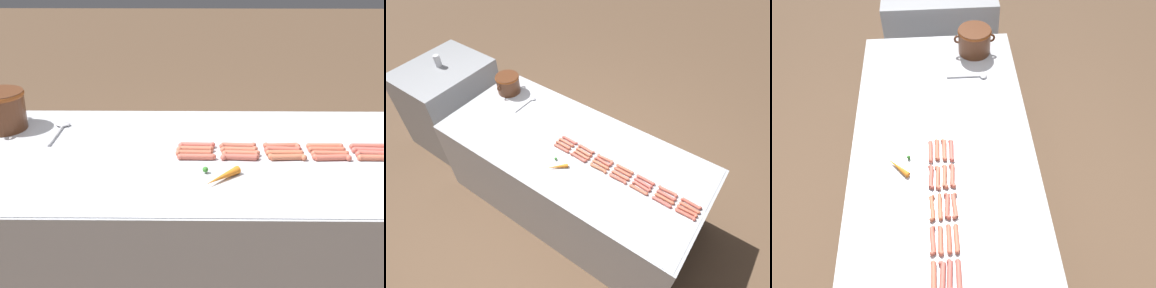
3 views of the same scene
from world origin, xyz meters
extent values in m
plane|color=brown|center=(0.00, 0.00, 0.00)|extent=(20.00, 20.00, 0.00)
cube|color=#ADAFB5|center=(0.00, 0.00, 0.41)|extent=(1.03, 2.32, 0.82)
cube|color=silver|center=(0.00, 0.00, 0.83)|extent=(1.01, 2.27, 0.00)
cube|color=#939599|center=(0.03, 1.71, 0.47)|extent=(0.90, 0.72, 0.93)
cylinder|color=#CA654B|center=(-0.07, -0.67, 0.84)|extent=(0.03, 0.13, 0.03)
sphere|color=#CA654B|center=(-0.07, -0.60, 0.84)|extent=(0.03, 0.03, 0.03)
cylinder|color=#C85D4B|center=(-0.07, -0.49, 0.84)|extent=(0.03, 0.13, 0.03)
sphere|color=#C85D4B|center=(-0.08, -0.55, 0.84)|extent=(0.03, 0.03, 0.03)
sphere|color=#C85D4B|center=(-0.07, -0.42, 0.84)|extent=(0.03, 0.03, 0.03)
cylinder|color=#C46748|center=(-0.07, -0.31, 0.84)|extent=(0.03, 0.13, 0.03)
sphere|color=#C46748|center=(-0.07, -0.38, 0.84)|extent=(0.03, 0.03, 0.03)
sphere|color=#C46748|center=(-0.07, -0.24, 0.84)|extent=(0.03, 0.03, 0.03)
cylinder|color=#C15C4C|center=(-0.07, -0.12, 0.84)|extent=(0.03, 0.13, 0.03)
sphere|color=#C15C4C|center=(-0.07, -0.19, 0.84)|extent=(0.03, 0.03, 0.03)
sphere|color=#C15C4C|center=(-0.08, -0.05, 0.84)|extent=(0.03, 0.03, 0.03)
cylinder|color=#C45D4C|center=(-0.07, 0.05, 0.84)|extent=(0.03, 0.13, 0.03)
sphere|color=#C45D4C|center=(-0.07, -0.01, 0.84)|extent=(0.03, 0.03, 0.03)
sphere|color=#C45D4C|center=(-0.07, 0.12, 0.84)|extent=(0.03, 0.03, 0.03)
cylinder|color=#C55D50|center=(-0.03, -0.67, 0.84)|extent=(0.04, 0.13, 0.03)
sphere|color=#C55D50|center=(-0.04, -0.60, 0.84)|extent=(0.03, 0.03, 0.03)
cylinder|color=#C8644B|center=(-0.03, -0.49, 0.84)|extent=(0.03, 0.13, 0.03)
sphere|color=#C8644B|center=(-0.03, -0.56, 0.84)|extent=(0.03, 0.03, 0.03)
sphere|color=#C8644B|center=(-0.04, -0.42, 0.84)|extent=(0.03, 0.03, 0.03)
cylinder|color=#C96848|center=(-0.03, -0.31, 0.84)|extent=(0.03, 0.13, 0.03)
sphere|color=#C96848|center=(-0.03, -0.37, 0.84)|extent=(0.03, 0.03, 0.03)
sphere|color=#C96848|center=(-0.03, -0.24, 0.84)|extent=(0.03, 0.03, 0.03)
cylinder|color=#C9674C|center=(-0.04, -0.13, 0.84)|extent=(0.03, 0.13, 0.03)
sphere|color=#C9674C|center=(-0.03, -0.19, 0.84)|extent=(0.03, 0.03, 0.03)
sphere|color=#C9674C|center=(-0.04, -0.06, 0.84)|extent=(0.03, 0.03, 0.03)
cylinder|color=#C16147|center=(-0.03, 0.06, 0.84)|extent=(0.03, 0.13, 0.03)
sphere|color=#C16147|center=(-0.03, 0.00, 0.84)|extent=(0.03, 0.03, 0.03)
sphere|color=#C16147|center=(-0.04, 0.13, 0.84)|extent=(0.03, 0.03, 0.03)
cylinder|color=#C45A50|center=(0.00, -0.66, 0.84)|extent=(0.03, 0.13, 0.03)
sphere|color=#C45A50|center=(0.00, -0.60, 0.84)|extent=(0.03, 0.03, 0.03)
cylinder|color=#CC5F47|center=(0.01, -0.49, 0.84)|extent=(0.03, 0.13, 0.03)
sphere|color=#CC5F47|center=(0.01, -0.55, 0.84)|extent=(0.03, 0.03, 0.03)
sphere|color=#CC5F47|center=(0.01, -0.42, 0.84)|extent=(0.03, 0.03, 0.03)
cylinder|color=#C45949|center=(0.01, -0.30, 0.84)|extent=(0.03, 0.13, 0.03)
sphere|color=#C45949|center=(0.01, -0.37, 0.84)|extent=(0.03, 0.03, 0.03)
sphere|color=#C45949|center=(0.00, -0.24, 0.84)|extent=(0.03, 0.03, 0.03)
cylinder|color=#C3654C|center=(0.00, -0.12, 0.84)|extent=(0.03, 0.13, 0.03)
sphere|color=#C3654C|center=(0.01, -0.19, 0.84)|extent=(0.03, 0.03, 0.03)
sphere|color=#C3654C|center=(0.00, -0.06, 0.84)|extent=(0.03, 0.03, 0.03)
cylinder|color=#C6664C|center=(0.01, 0.06, 0.84)|extent=(0.03, 0.13, 0.03)
sphere|color=#C6664C|center=(0.01, -0.01, 0.84)|extent=(0.03, 0.03, 0.03)
sphere|color=#C6664C|center=(0.00, 0.13, 0.84)|extent=(0.03, 0.03, 0.03)
cylinder|color=#C65B4D|center=(0.04, -0.67, 0.84)|extent=(0.03, 0.13, 0.03)
sphere|color=#C65B4D|center=(0.04, -0.60, 0.84)|extent=(0.03, 0.03, 0.03)
cylinder|color=#C9654B|center=(0.04, -0.49, 0.84)|extent=(0.03, 0.13, 0.03)
sphere|color=#C9654B|center=(0.04, -0.55, 0.84)|extent=(0.03, 0.03, 0.03)
sphere|color=#C9654B|center=(0.04, -0.42, 0.84)|extent=(0.03, 0.03, 0.03)
cylinder|color=#C5624C|center=(0.04, -0.30, 0.84)|extent=(0.03, 0.13, 0.03)
sphere|color=#C5624C|center=(0.04, -0.37, 0.84)|extent=(0.03, 0.03, 0.03)
sphere|color=#C5624C|center=(0.05, -0.24, 0.84)|extent=(0.03, 0.03, 0.03)
cylinder|color=#C2604C|center=(0.04, -0.12, 0.84)|extent=(0.03, 0.13, 0.03)
sphere|color=#C2604C|center=(0.05, -0.19, 0.84)|extent=(0.03, 0.03, 0.03)
sphere|color=#C2604C|center=(0.04, -0.05, 0.84)|extent=(0.03, 0.03, 0.03)
cylinder|color=#CD5E51|center=(0.04, 0.05, 0.84)|extent=(0.03, 0.13, 0.03)
sphere|color=#CD5E51|center=(0.05, -0.01, 0.84)|extent=(0.03, 0.03, 0.03)
sphere|color=#CD5E51|center=(0.04, 0.12, 0.84)|extent=(0.03, 0.03, 0.03)
cylinder|color=#562D19|center=(0.25, 0.95, 0.92)|extent=(0.22, 0.22, 0.18)
torus|color=brown|center=(0.25, 0.95, 1.00)|extent=(0.23, 0.23, 0.03)
torus|color=#562D19|center=(0.14, 0.95, 0.94)|extent=(0.06, 0.02, 0.06)
torus|color=#562D19|center=(0.36, 0.95, 0.94)|extent=(0.06, 0.02, 0.06)
cylinder|color=#B7B7BC|center=(0.16, 0.68, 0.83)|extent=(0.22, 0.02, 0.01)
ellipsoid|color=#B7B7BC|center=(0.29, 0.68, 0.84)|extent=(0.05, 0.07, 0.02)
cone|color=orange|center=(-0.25, -0.04, 0.84)|extent=(0.14, 0.14, 0.03)
sphere|color=#387F2D|center=(-0.19, 0.02, 0.84)|extent=(0.02, 0.02, 0.02)
camera|label=1|loc=(-1.83, 0.05, 1.67)|focal=45.31mm
camera|label=2|loc=(-1.48, -1.11, 2.83)|focal=30.43mm
camera|label=3|loc=(0.01, -1.40, 2.60)|focal=38.41mm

